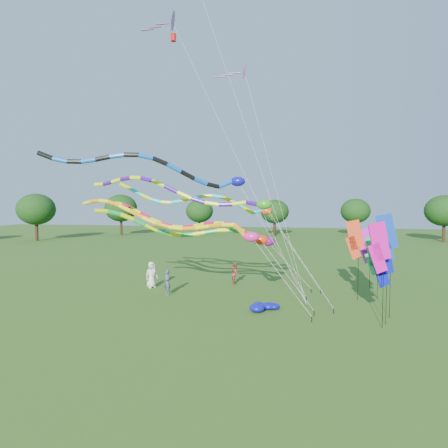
% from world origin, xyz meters
% --- Properties ---
extents(ground, '(160.00, 160.00, 0.00)m').
position_xyz_m(ground, '(0.00, 0.00, 0.00)').
color(ground, '#265717').
rests_on(ground, ground).
extents(tree_ring, '(119.89, 116.49, 9.69)m').
position_xyz_m(tree_ring, '(1.29, 2.19, 5.69)').
color(tree_ring, '#382314').
rests_on(tree_ring, ground).
extents(tube_kite_red, '(13.37, 4.28, 6.65)m').
position_xyz_m(tube_kite_red, '(-3.94, 5.34, 4.57)').
color(tube_kite_red, black).
rests_on(tube_kite_red, ground).
extents(tube_kite_orange, '(14.50, 3.55, 6.85)m').
position_xyz_m(tube_kite_orange, '(-4.78, 3.65, 4.89)').
color(tube_kite_orange, black).
rests_on(tube_kite_orange, ground).
extents(tube_kite_purple, '(15.14, 2.39, 8.29)m').
position_xyz_m(tube_kite_purple, '(-4.25, 4.49, 6.53)').
color(tube_kite_purple, black).
rests_on(tube_kite_purple, ground).
extents(tube_kite_blue, '(13.76, 5.64, 9.23)m').
position_xyz_m(tube_kite_blue, '(-5.00, 2.42, 7.75)').
color(tube_kite_blue, black).
rests_on(tube_kite_blue, ground).
extents(tube_kite_cyan, '(12.18, 3.80, 7.70)m').
position_xyz_m(tube_kite_cyan, '(-3.23, 5.73, 5.98)').
color(tube_kite_cyan, black).
rests_on(tube_kite_cyan, ground).
extents(tube_kite_green, '(12.73, 4.82, 6.20)m').
position_xyz_m(tube_kite_green, '(-3.58, 5.77, 4.14)').
color(tube_kite_green, black).
rests_on(tube_kite_green, ground).
extents(delta_kite_high_a, '(11.23, 4.06, 20.28)m').
position_xyz_m(delta_kite_high_a, '(-6.46, 7.27, 18.12)').
color(delta_kite_high_a, black).
rests_on(delta_kite_high_a, ground).
extents(delta_kite_high_c, '(6.70, 6.48, 16.80)m').
position_xyz_m(delta_kite_high_c, '(-1.94, 9.70, 15.45)').
color(delta_kite_high_c, black).
rests_on(delta_kite_high_c, ground).
extents(banner_pole_blue_b, '(1.16, 0.26, 5.47)m').
position_xyz_m(banner_pole_blue_b, '(6.48, 3.40, 4.19)').
color(banner_pole_blue_b, black).
rests_on(banner_pole_blue_b, ground).
extents(banner_pole_green, '(1.16, 0.13, 3.98)m').
position_xyz_m(banner_pole_green, '(6.63, 7.38, 2.72)').
color(banner_pole_green, black).
rests_on(banner_pole_green, ground).
extents(banner_pole_red, '(1.13, 0.41, 4.99)m').
position_xyz_m(banner_pole_red, '(5.41, 6.94, 3.73)').
color(banner_pole_red, black).
rests_on(banner_pole_red, ground).
extents(banner_pole_blue_a, '(1.12, 0.45, 4.34)m').
position_xyz_m(banner_pole_blue_a, '(6.07, 2.14, 3.08)').
color(banner_pole_blue_a, black).
rests_on(banner_pole_blue_a, ground).
extents(banner_pole_violet, '(1.15, 0.33, 4.34)m').
position_xyz_m(banner_pole_violet, '(6.60, 9.87, 3.08)').
color(banner_pole_violet, black).
rests_on(banner_pole_violet, ground).
extents(banner_pole_magenta_b, '(1.14, 0.36, 5.12)m').
position_xyz_m(banner_pole_magenta_b, '(5.78, 1.50, 3.85)').
color(banner_pole_magenta_b, black).
rests_on(banner_pole_magenta_b, ground).
extents(blue_nylon_heap, '(1.29, 1.52, 0.40)m').
position_xyz_m(blue_nylon_heap, '(0.27, 3.27, 0.19)').
color(blue_nylon_heap, '#0B1098').
rests_on(blue_nylon_heap, ground).
extents(person_a, '(1.02, 1.06, 1.84)m').
position_xyz_m(person_a, '(-8.21, 7.57, 0.92)').
color(person_a, silver).
rests_on(person_a, ground).
extents(person_b, '(0.72, 0.73, 1.69)m').
position_xyz_m(person_b, '(-6.37, 5.71, 0.85)').
color(person_b, '#42475C').
rests_on(person_b, ground).
extents(person_c, '(0.68, 0.83, 1.58)m').
position_xyz_m(person_c, '(-2.55, 9.86, 0.79)').
color(person_c, '#973737').
rests_on(person_c, ground).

